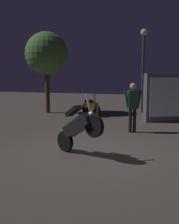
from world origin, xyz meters
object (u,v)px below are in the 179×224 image
object	(u,v)px
person_rider_beside	(133,103)
streetlamp_near	(143,59)
motorcycle_black_foreground	(79,127)
kiosk_billboard	(163,98)
motorcycle_orange_parked_left	(91,107)

from	to	relation	value
person_rider_beside	streetlamp_near	bearing A→B (deg)	154.09
motorcycle_black_foreground	kiosk_billboard	bearing A→B (deg)	100.24
motorcycle_black_foreground	kiosk_billboard	world-z (taller)	kiosk_billboard
kiosk_billboard	person_rider_beside	bearing A→B (deg)	46.80
motorcycle_orange_parked_left	streetlamp_near	xyz separation A→B (m)	(2.41, 1.63, 2.40)
streetlamp_near	kiosk_billboard	xyz separation A→B (m)	(1.09, -2.45, -1.78)
motorcycle_orange_parked_left	person_rider_beside	size ratio (longest dim) A/B	0.72
person_rider_beside	motorcycle_orange_parked_left	bearing A→B (deg)	-170.53
motorcycle_orange_parked_left	person_rider_beside	xyz separation A→B (m)	(2.50, -3.39, 0.63)
streetlamp_near	person_rider_beside	bearing A→B (deg)	-88.96
motorcycle_black_foreground	kiosk_billboard	distance (m)	6.05
motorcycle_black_foreground	motorcycle_orange_parked_left	distance (m)	6.71
person_rider_beside	kiosk_billboard	xyz separation A→B (m)	(1.00, 2.57, -0.01)
streetlamp_near	kiosk_billboard	distance (m)	3.22
motorcycle_black_foreground	person_rider_beside	world-z (taller)	person_rider_beside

